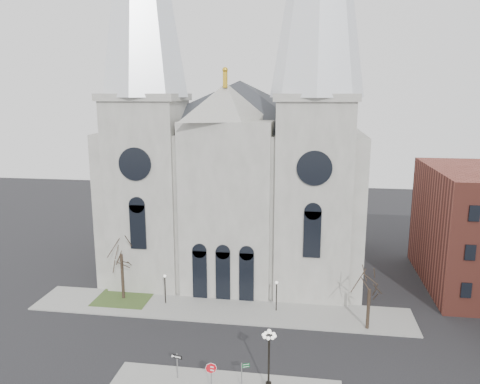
# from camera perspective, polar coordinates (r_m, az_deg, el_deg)

# --- Properties ---
(ground) EXTENTS (160.00, 160.00, 0.00)m
(ground) POSITION_cam_1_polar(r_m,az_deg,el_deg) (41.64, -5.64, -20.72)
(ground) COLOR black
(ground) RESTS_ON ground
(sidewalk_far) EXTENTS (40.00, 6.00, 0.14)m
(sidewalk_far) POSITION_cam_1_polar(r_m,az_deg,el_deg) (50.97, -2.57, -14.08)
(sidewalk_far) COLOR gray
(sidewalk_far) RESTS_ON ground
(grass_patch) EXTENTS (6.00, 5.00, 0.18)m
(grass_patch) POSITION_cam_1_polar(r_m,az_deg,el_deg) (54.81, -14.00, -12.48)
(grass_patch) COLOR #32491F
(grass_patch) RESTS_ON ground
(cathedral) EXTENTS (33.00, 26.66, 54.00)m
(cathedral) POSITION_cam_1_polar(r_m,az_deg,el_deg) (57.61, -0.47, 8.02)
(cathedral) COLOR gray
(cathedral) RESTS_ON ground
(tree_left) EXTENTS (3.20, 3.20, 7.50)m
(tree_left) POSITION_cam_1_polar(r_m,az_deg,el_deg) (52.81, -14.30, -7.04)
(tree_left) COLOR black
(tree_left) RESTS_ON ground
(tree_right) EXTENTS (3.20, 3.20, 6.00)m
(tree_right) POSITION_cam_1_polar(r_m,az_deg,el_deg) (46.93, 15.53, -11.02)
(tree_right) COLOR black
(tree_right) RESTS_ON ground
(ped_lamp_left) EXTENTS (0.32, 0.32, 3.26)m
(ped_lamp_left) POSITION_cam_1_polar(r_m,az_deg,el_deg) (51.86, -9.13, -11.01)
(ped_lamp_left) COLOR black
(ped_lamp_left) RESTS_ON sidewalk_far
(ped_lamp_right) EXTENTS (0.32, 0.32, 3.26)m
(ped_lamp_right) POSITION_cam_1_polar(r_m,az_deg,el_deg) (49.76, 4.47, -11.91)
(ped_lamp_right) COLOR black
(ped_lamp_right) RESTS_ON sidewalk_far
(stop_sign) EXTENTS (0.88, 0.22, 2.48)m
(stop_sign) POSITION_cam_1_polar(r_m,az_deg,el_deg) (37.81, -3.53, -20.96)
(stop_sign) COLOR slate
(stop_sign) RESTS_ON sidewalk_near
(globe_lamp) EXTENTS (1.19, 1.19, 5.20)m
(globe_lamp) POSITION_cam_1_polar(r_m,az_deg,el_deg) (37.05, 3.55, -18.98)
(globe_lamp) COLOR black
(globe_lamp) RESTS_ON sidewalk_near
(one_way_sign) EXTENTS (0.92, 0.25, 2.12)m
(one_way_sign) POSITION_cam_1_polar(r_m,az_deg,el_deg) (39.78, -7.67, -19.79)
(one_way_sign) COLOR slate
(one_way_sign) RESTS_ON sidewalk_near
(street_name_sign) EXTENTS (0.64, 0.30, 2.12)m
(street_name_sign) POSITION_cam_1_polar(r_m,az_deg,el_deg) (38.47, 0.33, -21.20)
(street_name_sign) COLOR slate
(street_name_sign) RESTS_ON sidewalk_near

